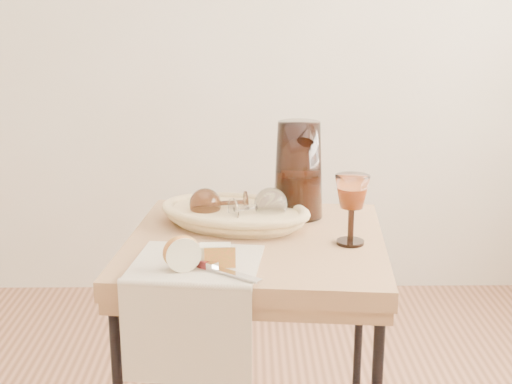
{
  "coord_description": "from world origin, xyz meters",
  "views": [
    {
      "loc": [
        0.29,
        -1.33,
        1.34
      ],
      "look_at": [
        0.31,
        0.25,
        0.9
      ],
      "focal_mm": 49.14,
      "sensor_mm": 36.0,
      "label": 1
    }
  ],
  "objects_px": {
    "table_knife": "(215,267)",
    "side_table": "(256,381)",
    "tea_towel": "(196,263)",
    "goblet_lying_b": "(255,206)",
    "goblet_lying_a": "(223,203)",
    "wine_goblet": "(351,210)",
    "pitcher": "(298,170)",
    "apple_half": "(181,252)",
    "bread_basket": "(235,216)"
  },
  "relations": [
    {
      "from": "table_knife",
      "to": "tea_towel",
      "type": "bearing_deg",
      "value": 168.41
    },
    {
      "from": "pitcher",
      "to": "side_table",
      "type": "bearing_deg",
      "value": -103.6
    },
    {
      "from": "apple_half",
      "to": "table_knife",
      "type": "bearing_deg",
      "value": -28.48
    },
    {
      "from": "goblet_lying_a",
      "to": "wine_goblet",
      "type": "height_order",
      "value": "wine_goblet"
    },
    {
      "from": "table_knife",
      "to": "goblet_lying_a",
      "type": "bearing_deg",
      "value": 126.97
    },
    {
      "from": "table_knife",
      "to": "wine_goblet",
      "type": "bearing_deg",
      "value": 67.9
    },
    {
      "from": "pitcher",
      "to": "apple_half",
      "type": "height_order",
      "value": "pitcher"
    },
    {
      "from": "tea_towel",
      "to": "goblet_lying_b",
      "type": "xyz_separation_m",
      "value": [
        0.13,
        0.26,
        0.05
      ]
    },
    {
      "from": "bread_basket",
      "to": "table_knife",
      "type": "relative_size",
      "value": 1.63
    },
    {
      "from": "goblet_lying_b",
      "to": "apple_half",
      "type": "distance_m",
      "value": 0.34
    },
    {
      "from": "pitcher",
      "to": "table_knife",
      "type": "height_order",
      "value": "pitcher"
    },
    {
      "from": "pitcher",
      "to": "table_knife",
      "type": "relative_size",
      "value": 1.38
    },
    {
      "from": "side_table",
      "to": "apple_half",
      "type": "height_order",
      "value": "apple_half"
    },
    {
      "from": "goblet_lying_a",
      "to": "table_knife",
      "type": "xyz_separation_m",
      "value": [
        -0.01,
        -0.34,
        -0.04
      ]
    },
    {
      "from": "goblet_lying_b",
      "to": "pitcher",
      "type": "height_order",
      "value": "pitcher"
    },
    {
      "from": "goblet_lying_a",
      "to": "bread_basket",
      "type": "bearing_deg",
      "value": 142.94
    },
    {
      "from": "side_table",
      "to": "table_knife",
      "type": "bearing_deg",
      "value": -111.28
    },
    {
      "from": "table_knife",
      "to": "side_table",
      "type": "bearing_deg",
      "value": 106.52
    },
    {
      "from": "bread_basket",
      "to": "goblet_lying_b",
      "type": "relative_size",
      "value": 2.5
    },
    {
      "from": "bread_basket",
      "to": "goblet_lying_a",
      "type": "relative_size",
      "value": 2.61
    },
    {
      "from": "side_table",
      "to": "bread_basket",
      "type": "xyz_separation_m",
      "value": [
        -0.05,
        0.1,
        0.41
      ]
    },
    {
      "from": "wine_goblet",
      "to": "apple_half",
      "type": "relative_size",
      "value": 2.1
    },
    {
      "from": "bread_basket",
      "to": "goblet_lying_b",
      "type": "bearing_deg",
      "value": -0.26
    },
    {
      "from": "goblet_lying_b",
      "to": "wine_goblet",
      "type": "bearing_deg",
      "value": -56.38
    },
    {
      "from": "tea_towel",
      "to": "goblet_lying_a",
      "type": "relative_size",
      "value": 2.06
    },
    {
      "from": "wine_goblet",
      "to": "table_knife",
      "type": "xyz_separation_m",
      "value": [
        -0.31,
        -0.18,
        -0.07
      ]
    },
    {
      "from": "side_table",
      "to": "goblet_lying_b",
      "type": "height_order",
      "value": "goblet_lying_b"
    },
    {
      "from": "goblet_lying_a",
      "to": "table_knife",
      "type": "relative_size",
      "value": 0.62
    },
    {
      "from": "goblet_lying_a",
      "to": "goblet_lying_b",
      "type": "height_order",
      "value": "goblet_lying_b"
    },
    {
      "from": "bread_basket",
      "to": "apple_half",
      "type": "bearing_deg",
      "value": -87.16
    },
    {
      "from": "side_table",
      "to": "tea_towel",
      "type": "height_order",
      "value": "tea_towel"
    },
    {
      "from": "goblet_lying_a",
      "to": "apple_half",
      "type": "xyz_separation_m",
      "value": [
        -0.08,
        -0.33,
        -0.01
      ]
    },
    {
      "from": "wine_goblet",
      "to": "tea_towel",
      "type": "bearing_deg",
      "value": -159.87
    },
    {
      "from": "side_table",
      "to": "tea_towel",
      "type": "xyz_separation_m",
      "value": [
        -0.13,
        -0.18,
        0.39
      ]
    },
    {
      "from": "bread_basket",
      "to": "pitcher",
      "type": "relative_size",
      "value": 1.18
    },
    {
      "from": "tea_towel",
      "to": "pitcher",
      "type": "xyz_separation_m",
      "value": [
        0.24,
        0.35,
        0.12
      ]
    },
    {
      "from": "apple_half",
      "to": "wine_goblet",
      "type": "bearing_deg",
      "value": 5.38
    },
    {
      "from": "bread_basket",
      "to": "wine_goblet",
      "type": "distance_m",
      "value": 0.32
    },
    {
      "from": "wine_goblet",
      "to": "bread_basket",
      "type": "bearing_deg",
      "value": 151.53
    },
    {
      "from": "goblet_lying_b",
      "to": "pitcher",
      "type": "relative_size",
      "value": 0.47
    },
    {
      "from": "bread_basket",
      "to": "goblet_lying_b",
      "type": "xyz_separation_m",
      "value": [
        0.05,
        -0.02,
        0.03
      ]
    },
    {
      "from": "goblet_lying_b",
      "to": "wine_goblet",
      "type": "relative_size",
      "value": 0.82
    },
    {
      "from": "side_table",
      "to": "wine_goblet",
      "type": "distance_m",
      "value": 0.53
    },
    {
      "from": "wine_goblet",
      "to": "goblet_lying_a",
      "type": "bearing_deg",
      "value": 151.72
    },
    {
      "from": "goblet_lying_b",
      "to": "table_knife",
      "type": "height_order",
      "value": "goblet_lying_b"
    },
    {
      "from": "tea_towel",
      "to": "table_knife",
      "type": "height_order",
      "value": "table_knife"
    },
    {
      "from": "apple_half",
      "to": "tea_towel",
      "type": "bearing_deg",
      "value": 35.07
    },
    {
      "from": "goblet_lying_b",
      "to": "bread_basket",
      "type": "bearing_deg",
      "value": 131.72
    },
    {
      "from": "goblet_lying_a",
      "to": "table_knife",
      "type": "distance_m",
      "value": 0.35
    },
    {
      "from": "pitcher",
      "to": "apple_half",
      "type": "bearing_deg",
      "value": -105.59
    }
  ]
}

